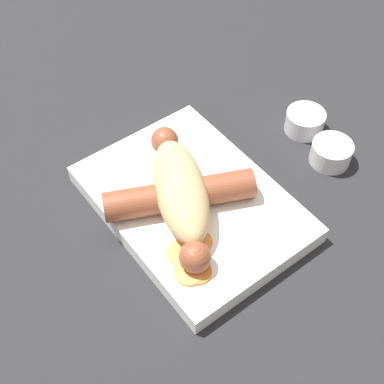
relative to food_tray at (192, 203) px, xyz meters
The scene contains 7 objects.
ground_plane 0.01m from the food_tray, ahead, with size 3.00×3.00×0.00m, color #232326.
food_tray is the anchor object (origin of this frame).
bread_roll 0.04m from the food_tray, 96.16° to the left, with size 0.17×0.12×0.05m.
sausage 0.04m from the food_tray, 82.90° to the left, with size 0.20×0.18×0.04m.
pickled_veggies 0.09m from the food_tray, 141.67° to the left, with size 0.08×0.08×0.00m.
condiment_cup_near 0.20m from the food_tray, 103.10° to the right, with size 0.05×0.05×0.03m.
condiment_cup_far 0.21m from the food_tray, 85.08° to the right, with size 0.05×0.05×0.03m.
Camera 1 is at (-0.32, 0.24, 0.53)m, focal length 50.00 mm.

